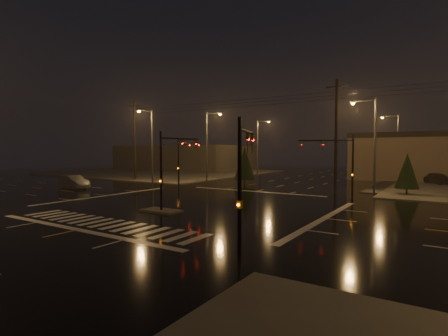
{
  "coord_description": "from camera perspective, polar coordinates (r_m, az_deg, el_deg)",
  "views": [
    {
      "loc": [
        17.88,
        -23.25,
        4.63
      ],
      "look_at": [
        1.16,
        2.87,
        3.0
      ],
      "focal_mm": 28.0,
      "sensor_mm": 36.0,
      "label": 1
    }
  ],
  "objects": [
    {
      "name": "utility_pole_1",
      "position": [
        38.57,
        17.83,
        5.09
      ],
      "size": [
        2.2,
        0.32,
        12.0
      ],
      "color": "black",
      "rests_on": "ground"
    },
    {
      "name": "stop_bar_near",
      "position": [
        22.16,
        -22.73,
        -9.27
      ],
      "size": [
        16.0,
        0.5,
        0.01
      ],
      "primitive_type": "cube",
      "color": "beige",
      "rests_on": "ground"
    },
    {
      "name": "ground",
      "position": [
        29.69,
        -4.9,
        -5.97
      ],
      "size": [
        140.0,
        140.0,
        0.0
      ],
      "primitive_type": "plane",
      "color": "black",
      "rests_on": "ground"
    },
    {
      "name": "conifer_0",
      "position": [
        39.92,
        27.72,
        -0.42
      ],
      "size": [
        2.29,
        2.29,
        4.28
      ],
      "color": "black",
      "rests_on": "ground"
    },
    {
      "name": "signal_mast_ne",
      "position": [
        34.43,
        18.53,
        1.46
      ],
      "size": [
        4.84,
        1.86,
        6.0
      ],
      "color": "black",
      "rests_on": "ground"
    },
    {
      "name": "median_island",
      "position": [
        26.67,
        -10.18,
        -6.87
      ],
      "size": [
        3.0,
        1.6,
        0.15
      ],
      "primitive_type": "cube",
      "color": "#4B4843",
      "rests_on": "ground"
    },
    {
      "name": "utility_pole_0",
      "position": [
        54.59,
        -14.36,
        4.49
      ],
      "size": [
        2.2,
        0.32,
        12.0
      ],
      "color": "black",
      "rests_on": "ground"
    },
    {
      "name": "sidewalk_nw",
      "position": [
        71.76,
        -9.32,
        -0.69
      ],
      "size": [
        36.0,
        36.0,
        0.12
      ],
      "primitive_type": "cube",
      "color": "#4B4843",
      "rests_on": "ground"
    },
    {
      "name": "streetlight_2",
      "position": [
        64.22,
        5.72,
        4.04
      ],
      "size": [
        2.77,
        0.32,
        10.0
      ],
      "color": "#38383A",
      "rests_on": "ground"
    },
    {
      "name": "conifer_3",
      "position": [
        46.34,
        3.37,
        0.8
      ],
      "size": [
        2.76,
        2.76,
        5.01
      ],
      "color": "black",
      "rests_on": "ground"
    },
    {
      "name": "streetlight_1",
      "position": [
        50.48,
        -2.55,
        4.33
      ],
      "size": [
        2.77,
        0.32,
        10.0
      ],
      "color": "#38383A",
      "rests_on": "ground"
    },
    {
      "name": "streetlight_3",
      "position": [
        39.84,
        23.01,
        4.46
      ],
      "size": [
        2.77,
        0.32,
        10.0
      ],
      "color": "#38383A",
      "rests_on": "ground"
    },
    {
      "name": "crosswalk",
      "position": [
        23.33,
        -18.64,
        -8.58
      ],
      "size": [
        15.0,
        2.6,
        0.01
      ],
      "primitive_type": "cube",
      "color": "beige",
      "rests_on": "ground"
    },
    {
      "name": "car_crossing",
      "position": [
        45.48,
        -23.29,
        -2.1
      ],
      "size": [
        4.9,
        2.2,
        1.56
      ],
      "primitive_type": "imported",
      "rotation": [
        0.0,
        0.0,
        1.45
      ],
      "color": "slate",
      "rests_on": "ground"
    },
    {
      "name": "commercial_block",
      "position": [
        84.01,
        -6.4,
        1.74
      ],
      "size": [
        30.0,
        18.0,
        5.6
      ],
      "primitive_type": "cube",
      "color": "#433F3B",
      "rests_on": "ground"
    },
    {
      "name": "stop_bar_far",
      "position": [
        38.91,
        5.04,
        -3.83
      ],
      "size": [
        16.0,
        0.5,
        0.01
      ],
      "primitive_type": "cube",
      "color": "beige",
      "rests_on": "ground"
    },
    {
      "name": "streetlight_5",
      "position": [
        48.32,
        -11.94,
        4.33
      ],
      "size": [
        0.32,
        2.77,
        10.0
      ],
      "color": "#38383A",
      "rests_on": "ground"
    },
    {
      "name": "signal_mast_median",
      "position": [
        26.98,
        -8.91,
        1.11
      ],
      "size": [
        0.25,
        4.59,
        6.0
      ],
      "color": "black",
      "rests_on": "ground"
    },
    {
      "name": "car_parked",
      "position": [
        54.34,
        31.59,
        -1.48
      ],
      "size": [
        4.2,
        4.93,
        1.6
      ],
      "primitive_type": "imported",
      "rotation": [
        0.0,
        0.0,
        0.6
      ],
      "color": "black",
      "rests_on": "ground"
    },
    {
      "name": "signal_mast_nw",
      "position": [
        43.19,
        -6.73,
        1.87
      ],
      "size": [
        4.84,
        1.86,
        6.0
      ],
      "color": "black",
      "rests_on": "ground"
    },
    {
      "name": "signal_mast_se",
      "position": [
        15.55,
        3.08,
        -0.38
      ],
      "size": [
        1.55,
        3.87,
        6.0
      ],
      "color": "black",
      "rests_on": "ground"
    },
    {
      "name": "streetlight_4",
      "position": [
        59.64,
        26.24,
        3.82
      ],
      "size": [
        2.77,
        0.32,
        10.0
      ],
      "color": "#38383A",
      "rests_on": "ground"
    }
  ]
}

